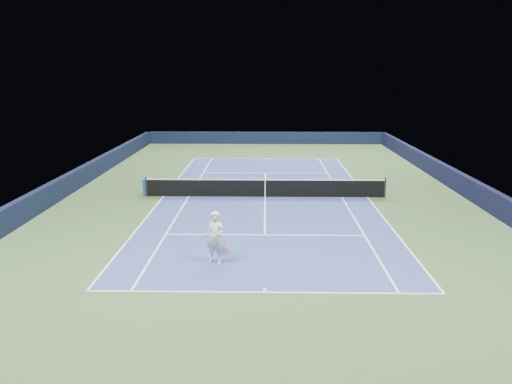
{
  "coord_description": "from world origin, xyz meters",
  "views": [
    {
      "loc": [
        0.01,
        -25.99,
        6.64
      ],
      "look_at": [
        -0.43,
        -3.0,
        1.0
      ],
      "focal_mm": 35.0,
      "sensor_mm": 36.0,
      "label": 1
    }
  ],
  "objects": [
    {
      "name": "wall_far",
      "position": [
        0.0,
        19.82,
        0.55
      ],
      "size": [
        22.0,
        0.35,
        1.1
      ],
      "primitive_type": "cube",
      "color": "black",
      "rests_on": "ground"
    },
    {
      "name": "wall_right",
      "position": [
        10.82,
        0.0,
        0.55
      ],
      "size": [
        0.35,
        40.0,
        1.1
      ],
      "primitive_type": "cube",
      "color": "black",
      "rests_on": "ground"
    },
    {
      "name": "sideline_doubles_right",
      "position": [
        5.49,
        0.0,
        0.01
      ],
      "size": [
        0.08,
        23.77,
        0.0
      ],
      "primitive_type": "cube",
      "color": "white",
      "rests_on": "ground"
    },
    {
      "name": "wall_left",
      "position": [
        -10.82,
        0.0,
        0.55
      ],
      "size": [
        0.35,
        40.0,
        1.1
      ],
      "primitive_type": "cube",
      "color": "black",
      "rests_on": "ground"
    },
    {
      "name": "service_line_far",
      "position": [
        0.0,
        6.4,
        0.01
      ],
      "size": [
        8.23,
        0.08,
        0.0
      ],
      "primitive_type": "cube",
      "color": "white",
      "rests_on": "ground"
    },
    {
      "name": "baseline_near",
      "position": [
        0.0,
        -11.88,
        0.01
      ],
      "size": [
        10.97,
        0.08,
        0.0
      ],
      "primitive_type": "cube",
      "color": "white",
      "rests_on": "ground"
    },
    {
      "name": "baseline_far",
      "position": [
        0.0,
        11.88,
        0.01
      ],
      "size": [
        10.97,
        0.08,
        0.0
      ],
      "primitive_type": "cube",
      "color": "white",
      "rests_on": "ground"
    },
    {
      "name": "sideline_singles_right",
      "position": [
        4.12,
        0.0,
        0.01
      ],
      "size": [
        0.08,
        23.77,
        0.0
      ],
      "primitive_type": "cube",
      "color": "white",
      "rests_on": "ground"
    },
    {
      "name": "court_surface",
      "position": [
        0.0,
        0.0,
        0.0
      ],
      "size": [
        10.97,
        23.77,
        0.01
      ],
      "primitive_type": "cube",
      "color": "navy",
      "rests_on": "ground"
    },
    {
      "name": "sponsor_cube",
      "position": [
        -6.4,
        0.4,
        0.44
      ],
      "size": [
        0.6,
        0.53,
        0.89
      ],
      "color": "blue",
      "rests_on": "ground"
    },
    {
      "name": "center_mark_near",
      "position": [
        0.0,
        -11.73,
        0.01
      ],
      "size": [
        0.08,
        0.3,
        0.0
      ],
      "primitive_type": "cube",
      "color": "white",
      "rests_on": "ground"
    },
    {
      "name": "tennis_player",
      "position": [
        -1.72,
        -9.48,
        0.94
      ],
      "size": [
        0.89,
        1.37,
        2.89
      ],
      "color": "white",
      "rests_on": "ground"
    },
    {
      "name": "sideline_doubles_left",
      "position": [
        -5.49,
        0.0,
        0.01
      ],
      "size": [
        0.08,
        23.77,
        0.0
      ],
      "primitive_type": "cube",
      "color": "white",
      "rests_on": "ground"
    },
    {
      "name": "sideline_singles_left",
      "position": [
        -4.12,
        0.0,
        0.01
      ],
      "size": [
        0.08,
        23.77,
        0.0
      ],
      "primitive_type": "cube",
      "color": "white",
      "rests_on": "ground"
    },
    {
      "name": "ground",
      "position": [
        0.0,
        0.0,
        0.0
      ],
      "size": [
        40.0,
        40.0,
        0.0
      ],
      "primitive_type": "plane",
      "color": "#314C29",
      "rests_on": "ground"
    },
    {
      "name": "center_service_line",
      "position": [
        0.0,
        0.0,
        0.01
      ],
      "size": [
        0.08,
        12.8,
        0.0
      ],
      "primitive_type": "cube",
      "color": "white",
      "rests_on": "ground"
    },
    {
      "name": "tennis_net",
      "position": [
        0.0,
        0.0,
        0.5
      ],
      "size": [
        12.9,
        0.1,
        1.07
      ],
      "color": "black",
      "rests_on": "ground"
    },
    {
      "name": "center_mark_far",
      "position": [
        0.0,
        11.73,
        0.01
      ],
      "size": [
        0.08,
        0.3,
        0.0
      ],
      "primitive_type": "cube",
      "color": "white",
      "rests_on": "ground"
    },
    {
      "name": "service_line_near",
      "position": [
        0.0,
        -6.4,
        0.01
      ],
      "size": [
        8.23,
        0.08,
        0.0
      ],
      "primitive_type": "cube",
      "color": "white",
      "rests_on": "ground"
    }
  ]
}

